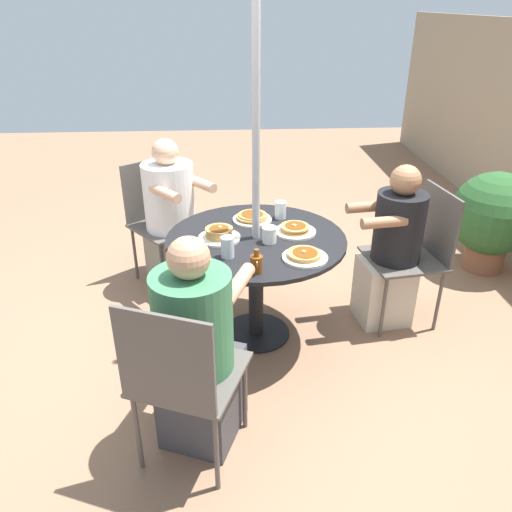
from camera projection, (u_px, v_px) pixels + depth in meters
name	position (u px, v px, depth m)	size (l,w,h in m)	color
ground_plane	(256.00, 333.00, 3.39)	(12.00, 12.00, 0.00)	#8C664C
patio_table	(256.00, 255.00, 3.12)	(1.11, 1.11, 0.72)	black
umbrella_pole	(256.00, 165.00, 2.86)	(0.05, 0.05, 2.35)	#ADADB2
patio_chair_north	(181.00, 374.00, 2.21)	(0.60, 0.60, 0.94)	#514C47
diner_north	(198.00, 354.00, 2.38)	(0.59, 0.51, 1.14)	#3D3D42
patio_chair_east	(417.00, 248.00, 3.34)	(0.52, 0.52, 0.94)	#514C47
diner_east	(392.00, 254.00, 3.32)	(0.38, 0.50, 1.12)	beige
patio_chair_south	(160.00, 214.00, 3.87)	(0.65, 0.65, 0.94)	#514C47
diner_south	(173.00, 223.00, 3.76)	(0.61, 0.59, 1.16)	gray
pancake_plate_a	(219.00, 235.00, 3.03)	(0.26, 0.26, 0.08)	silver
pancake_plate_b	(252.00, 218.00, 3.29)	(0.26, 0.26, 0.06)	silver
pancake_plate_c	(295.00, 230.00, 3.11)	(0.26, 0.26, 0.06)	silver
pancake_plate_d	(305.00, 256.00, 2.80)	(0.26, 0.26, 0.05)	silver
syrup_bottle	(256.00, 263.00, 2.65)	(0.09, 0.07, 0.14)	brown
coffee_cup	(269.00, 235.00, 2.98)	(0.09, 0.09, 0.10)	white
drinking_glass_a	(280.00, 210.00, 3.31)	(0.08, 0.08, 0.11)	silver
drinking_glass_b	(227.00, 247.00, 2.80)	(0.08, 0.08, 0.12)	silver
potted_shrub	(493.00, 217.00, 4.01)	(0.67, 0.67, 0.83)	brown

